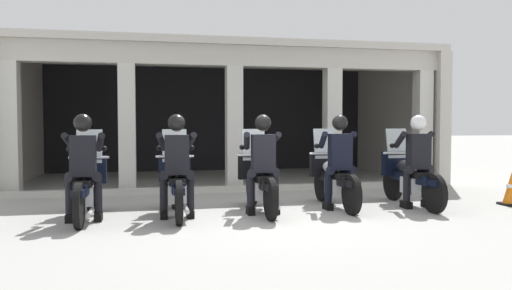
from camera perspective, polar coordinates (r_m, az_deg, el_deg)
ground_plane at (r=10.86m, az=-2.62°, el=-5.14°), size 80.00×80.00×0.00m
station_building at (r=13.52m, az=-4.30°, el=5.28°), size 10.23×5.06×3.29m
kerb_strip at (r=10.58m, az=-2.08°, el=-5.02°), size 9.73×0.24×0.12m
motorcycle_far_left at (r=8.05m, az=-18.83°, el=-4.38°), size 0.62×2.04×1.35m
police_officer_far_left at (r=7.73m, az=-19.14°, el=-1.41°), size 0.63×0.61×1.58m
motorcycle_left at (r=7.98m, az=-9.13°, el=-4.34°), size 0.62×2.04×1.35m
police_officer_left at (r=7.66m, az=-9.06°, el=-1.34°), size 0.63×0.61×1.58m
motorcycle_center at (r=8.22m, az=0.35°, el=-4.11°), size 0.62×2.04×1.35m
police_officer_center at (r=7.90m, az=0.78°, el=-1.19°), size 0.63×0.61×1.58m
motorcycle_right at (r=8.76m, az=8.83°, el=-3.73°), size 0.62×2.04×1.35m
police_officer_right at (r=8.46m, az=9.52°, el=-0.98°), size 0.63×0.61×1.58m
motorcycle_far_right at (r=9.20m, az=17.07°, el=-3.51°), size 0.62×2.04×1.35m
police_officer_far_right at (r=8.92m, az=17.98°, el=-0.88°), size 0.63×0.61×1.58m
traffic_cone_flank at (r=9.89m, az=27.20°, el=-4.49°), size 0.34×0.34×0.59m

